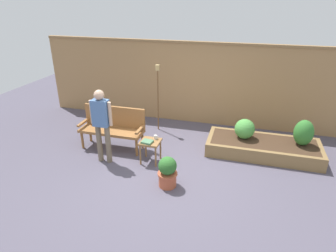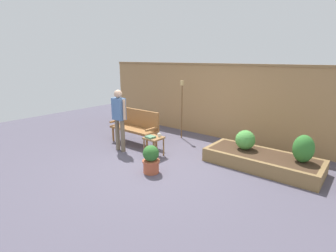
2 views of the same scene
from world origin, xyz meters
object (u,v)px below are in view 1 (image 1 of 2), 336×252
(potted_boxwood, at_px, (167,172))
(person_by_bench, at_px, (101,120))
(shrub_far_corner, at_px, (304,133))
(shrub_near_bench, at_px, (245,129))
(book_on_table, at_px, (147,142))
(side_table, at_px, (150,145))
(tiki_torch, at_px, (158,86))
(garden_bench, at_px, (113,125))
(cup_on_table, at_px, (156,137))

(potted_boxwood, xyz_separation_m, person_by_bench, (-1.50, 0.48, 0.63))
(shrub_far_corner, bearing_deg, shrub_near_bench, 180.00)
(book_on_table, bearing_deg, shrub_far_corner, 28.58)
(shrub_near_bench, relative_size, shrub_far_corner, 0.78)
(shrub_near_bench, xyz_separation_m, person_by_bench, (-2.76, -1.30, 0.41))
(side_table, distance_m, person_by_bench, 1.10)
(shrub_far_corner, bearing_deg, tiki_torch, 170.79)
(garden_bench, height_order, tiki_torch, tiki_torch)
(cup_on_table, bearing_deg, tiki_torch, 105.82)
(potted_boxwood, xyz_separation_m, shrub_far_corner, (2.45, 1.78, 0.28))
(shrub_near_bench, height_order, tiki_torch, tiki_torch)
(tiki_torch, bearing_deg, potted_boxwood, -68.54)
(side_table, bearing_deg, potted_boxwood, -51.74)
(potted_boxwood, bearing_deg, person_by_bench, 162.18)
(garden_bench, bearing_deg, cup_on_table, -15.40)
(shrub_near_bench, relative_size, person_by_bench, 0.28)
(side_table, relative_size, cup_on_table, 4.51)
(book_on_table, xyz_separation_m, potted_boxwood, (0.61, -0.65, -0.20))
(potted_boxwood, distance_m, shrub_far_corner, 3.04)
(potted_boxwood, distance_m, tiki_torch, 2.65)
(garden_bench, distance_m, shrub_near_bench, 2.93)
(garden_bench, bearing_deg, shrub_near_bench, 12.49)
(cup_on_table, bearing_deg, shrub_near_bench, 28.19)
(cup_on_table, xyz_separation_m, shrub_far_corner, (2.94, 0.94, 0.06))
(side_table, bearing_deg, book_on_table, -113.13)
(shrub_far_corner, xyz_separation_m, person_by_bench, (-3.95, -1.30, 0.35))
(potted_boxwood, bearing_deg, tiki_torch, 111.46)
(side_table, bearing_deg, garden_bench, 157.78)
(garden_bench, distance_m, book_on_table, 1.11)
(garden_bench, bearing_deg, tiki_torch, 59.71)
(shrub_near_bench, bearing_deg, garden_bench, -167.51)
(side_table, relative_size, shrub_far_corner, 0.86)
(book_on_table, xyz_separation_m, shrub_far_corner, (3.06, 1.14, 0.08))
(book_on_table, relative_size, person_by_bench, 0.13)
(shrub_near_bench, bearing_deg, potted_boxwood, -125.16)
(book_on_table, bearing_deg, side_table, 75.06)
(side_table, bearing_deg, person_by_bench, -165.12)
(cup_on_table, height_order, book_on_table, cup_on_table)
(person_by_bench, bearing_deg, shrub_far_corner, 18.21)
(garden_bench, relative_size, potted_boxwood, 2.44)
(potted_boxwood, bearing_deg, book_on_table, 133.43)
(potted_boxwood, height_order, person_by_bench, person_by_bench)
(book_on_table, distance_m, tiki_torch, 1.83)
(side_table, height_order, book_on_table, book_on_table)
(side_table, relative_size, potted_boxwood, 0.81)
(side_table, distance_m, potted_boxwood, 0.93)
(cup_on_table, bearing_deg, book_on_table, -120.32)
(garden_bench, xyz_separation_m, cup_on_table, (1.11, -0.31, -0.02))
(garden_bench, height_order, potted_boxwood, garden_bench)
(person_by_bench, bearing_deg, book_on_table, 10.33)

